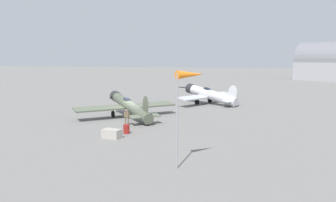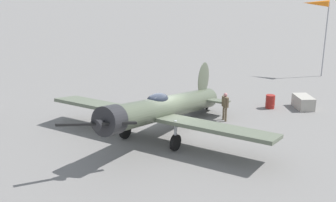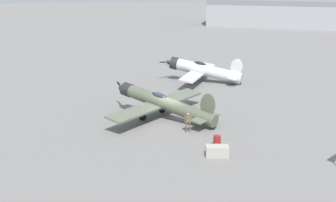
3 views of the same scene
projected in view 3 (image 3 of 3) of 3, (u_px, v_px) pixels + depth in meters
name	position (u px, v px, depth m)	size (l,w,h in m)	color
ground_plane	(168.00, 120.00, 43.36)	(400.00, 400.00, 0.00)	slate
airplane_foreground	(163.00, 103.00, 43.26)	(10.37, 10.41, 3.25)	#4C5442
airplane_mid_apron	(203.00, 70.00, 58.36)	(10.96, 9.99, 3.28)	#B7BABF
ground_crew_mechanic	(188.00, 120.00, 39.72)	(0.25, 0.66, 1.69)	brown
equipment_crate	(217.00, 151.00, 34.49)	(1.29, 1.85, 0.81)	#9E998E
fuel_drum	(217.00, 141.00, 36.53)	(0.62, 0.62, 0.87)	maroon
distant_hangar	(281.00, 8.00, 121.53)	(29.73, 38.08, 12.82)	#939399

